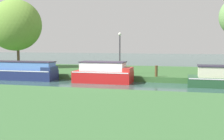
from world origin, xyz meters
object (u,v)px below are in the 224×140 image
Objects in this scene: navy_narrowboat at (18,71)px; mooring_post_far at (156,71)px; lamp_post at (120,48)px; mooring_post_near at (36,68)px; red_barge at (104,73)px; willow_tree_left at (14,25)px.

mooring_post_far is (10.38, 1.11, 0.17)m from navy_narrowboat.
lamp_post is 6.83m from mooring_post_near.
red_barge is 0.63× the size of navy_narrowboat.
lamp_post is 3.38m from mooring_post_far.
mooring_post_near is (0.91, 1.11, 0.21)m from navy_narrowboat.
navy_narrowboat is at bearing 180.00° from red_barge.
mooring_post_far is (2.87, -0.83, -1.58)m from lamp_post.
mooring_post_far is (13.93, -4.04, -3.69)m from willow_tree_left.
red_barge is 4.62× the size of mooring_post_near.
lamp_post reaches higher than navy_narrowboat.
navy_narrowboat is 10.44m from mooring_post_far.
willow_tree_left is at bearing 163.82° from mooring_post_far.
willow_tree_left reaches higher than red_barge.
willow_tree_left is 8.27× the size of mooring_post_far.
mooring_post_far is (9.47, 0.00, -0.05)m from mooring_post_near.
red_barge is 1.29× the size of lamp_post.
lamp_post is 3.58× the size of mooring_post_near.
mooring_post_far is at bearing -16.18° from willow_tree_left.
navy_narrowboat is 7.28× the size of mooring_post_near.
mooring_post_near is at bearing -42.21° from willow_tree_left.
willow_tree_left is 14.96m from mooring_post_far.
lamp_post is at bearing 69.83° from red_barge.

